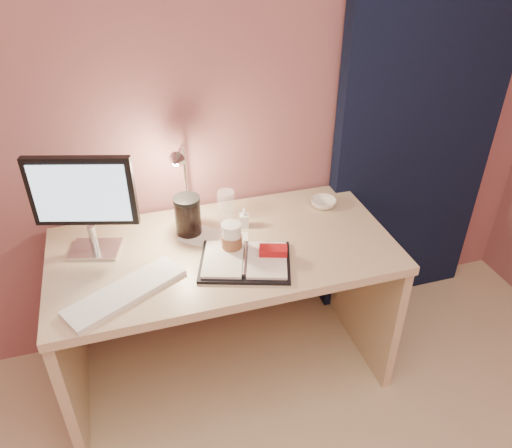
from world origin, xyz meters
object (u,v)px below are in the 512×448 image
object	(u,v)px
keyboard	(126,292)
coffee_cup	(232,239)
bowl	(323,203)
lotion_bottle	(244,218)
dark_jar	(188,217)
planner	(247,260)
desk_lamp	(196,176)
desk	(221,278)
monitor	(84,197)
clear_cup	(226,205)

from	to	relation	value
keyboard	coffee_cup	size ratio (longest dim) A/B	3.44
bowl	lotion_bottle	distance (m)	0.40
coffee_cup	dark_jar	distance (m)	0.23
keyboard	planner	distance (m)	0.47
planner	bowl	distance (m)	0.55
planner	lotion_bottle	xyz separation A→B (m)	(0.06, 0.25, 0.03)
coffee_cup	desk_lamp	xyz separation A→B (m)	(-0.08, 0.27, 0.16)
desk	dark_jar	bearing A→B (deg)	148.61
planner	coffee_cup	xyz separation A→B (m)	(-0.04, 0.09, 0.05)
monitor	lotion_bottle	bearing A→B (deg)	15.62
dark_jar	lotion_bottle	bearing A→B (deg)	-5.80
clear_cup	desk_lamp	distance (m)	0.20
bowl	desk_lamp	distance (m)	0.61
dark_jar	desk_lamp	distance (m)	0.18
monitor	clear_cup	distance (m)	0.60
clear_cup	lotion_bottle	distance (m)	0.11
desk	bowl	distance (m)	0.58
dark_jar	keyboard	bearing A→B (deg)	-131.97
desk	monitor	distance (m)	0.69
desk	dark_jar	size ratio (longest dim) A/B	9.11
keyboard	dark_jar	size ratio (longest dim) A/B	2.95
lotion_bottle	bowl	bearing A→B (deg)	8.05
coffee_cup	desk	bearing A→B (deg)	103.13
clear_cup	lotion_bottle	size ratio (longest dim) A/B	1.46
clear_cup	dark_jar	world-z (taller)	dark_jar
desk	desk_lamp	bearing A→B (deg)	110.31
monitor	desk_lamp	distance (m)	0.46
planner	lotion_bottle	distance (m)	0.26
desk	lotion_bottle	bearing A→B (deg)	20.57
planner	monitor	bearing A→B (deg)	174.12
clear_cup	bowl	distance (m)	0.46
dark_jar	planner	bearing A→B (deg)	-56.71
keyboard	bowl	xyz separation A→B (m)	(0.92, 0.36, 0.01)
desk	monitor	size ratio (longest dim) A/B	3.31
dark_jar	bowl	bearing A→B (deg)	2.89
desk	monitor	world-z (taller)	monitor
planner	desk_lamp	world-z (taller)	desk_lamp
keyboard	coffee_cup	distance (m)	0.46
monitor	coffee_cup	xyz separation A→B (m)	(0.53, -0.16, -0.19)
coffee_cup	monitor	bearing A→B (deg)	162.75
monitor	planner	distance (m)	0.67
lotion_bottle	dark_jar	distance (m)	0.24
monitor	keyboard	size ratio (longest dim) A/B	0.93
desk	keyboard	xyz separation A→B (m)	(-0.41, -0.25, 0.24)
keyboard	clear_cup	xyz separation A→B (m)	(0.47, 0.39, 0.06)
lotion_bottle	coffee_cup	bearing A→B (deg)	-120.58
coffee_cup	dark_jar	size ratio (longest dim) A/B	0.86
desk_lamp	desk	bearing A→B (deg)	-48.73
desk	dark_jar	distance (m)	0.33
coffee_cup	dark_jar	world-z (taller)	dark_jar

